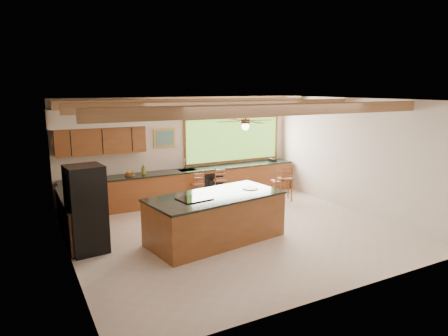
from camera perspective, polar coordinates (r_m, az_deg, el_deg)
ground at (r=9.33m, az=1.85°, el=-9.02°), size 7.20×7.20×0.00m
room_shell at (r=9.30m, az=-0.97°, el=4.96°), size 7.27×6.54×3.02m
counter_run at (r=11.07m, az=-8.36°, el=-3.35°), size 7.12×3.10×1.22m
island at (r=8.65m, az=-1.22°, el=-7.11°), size 3.08×1.79×1.03m
refrigerator at (r=8.41m, az=-19.07°, el=-5.60°), size 0.76×0.74×1.77m
bar_stool_a at (r=11.25m, az=-3.77°, el=-2.35°), size 0.40×0.40×0.99m
bar_stool_b at (r=11.55m, az=-0.50°, el=-1.83°), size 0.47×0.47×1.04m
bar_stool_c at (r=11.61m, az=7.92°, el=-1.98°), size 0.44×0.44×1.00m
bar_stool_d at (r=11.73m, az=8.90°, el=-1.57°), size 0.50×0.50×1.10m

